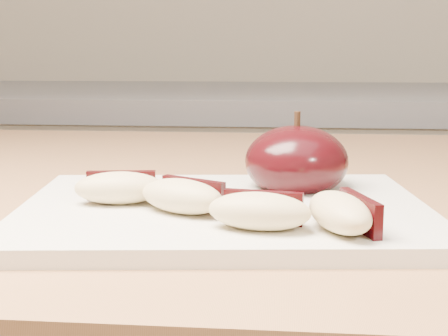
{
  "coord_description": "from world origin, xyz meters",
  "views": [
    {
      "loc": [
        -0.06,
        -0.06,
        1.01
      ],
      "look_at": [
        -0.09,
        0.35,
        0.94
      ],
      "focal_mm": 50.0,
      "sensor_mm": 36.0,
      "label": 1
    }
  ],
  "objects": [
    {
      "name": "apple_half",
      "position": [
        -0.04,
        0.41,
        0.93
      ],
      "size": [
        0.1,
        0.1,
        0.07
      ],
      "rotation": [
        0.0,
        0.0,
        0.37
      ],
      "color": "black",
      "rests_on": "cutting_board"
    },
    {
      "name": "apple_wedge_a",
      "position": [
        -0.17,
        0.35,
        0.92
      ],
      "size": [
        0.06,
        0.04,
        0.02
      ],
      "rotation": [
        0.0,
        0.0,
        0.14
      ],
      "color": "#D2BB85",
      "rests_on": "cutting_board"
    },
    {
      "name": "back_cabinet",
      "position": [
        0.0,
        1.2,
        0.47
      ],
      "size": [
        2.4,
        0.62,
        0.94
      ],
      "color": "silver",
      "rests_on": "ground"
    },
    {
      "name": "apple_wedge_b",
      "position": [
        -0.12,
        0.33,
        0.92
      ],
      "size": [
        0.07,
        0.06,
        0.02
      ],
      "rotation": [
        0.0,
        0.0,
        -0.49
      ],
      "color": "#D2BB85",
      "rests_on": "cutting_board"
    },
    {
      "name": "apple_wedge_d",
      "position": [
        -0.02,
        0.29,
        0.92
      ],
      "size": [
        0.05,
        0.07,
        0.02
      ],
      "rotation": [
        0.0,
        0.0,
        -1.25
      ],
      "color": "#D2BB85",
      "rests_on": "cutting_board"
    },
    {
      "name": "cutting_board",
      "position": [
        -0.09,
        0.35,
        0.91
      ],
      "size": [
        0.3,
        0.23,
        0.01
      ],
      "primitive_type": "cube",
      "rotation": [
        0.0,
        0.0,
        0.1
      ],
      "color": "beige",
      "rests_on": "island_counter"
    },
    {
      "name": "apple_wedge_c",
      "position": [
        -0.07,
        0.29,
        0.92
      ],
      "size": [
        0.07,
        0.04,
        0.02
      ],
      "rotation": [
        0.0,
        0.0,
        -0.16
      ],
      "color": "#D2BB85",
      "rests_on": "cutting_board"
    }
  ]
}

